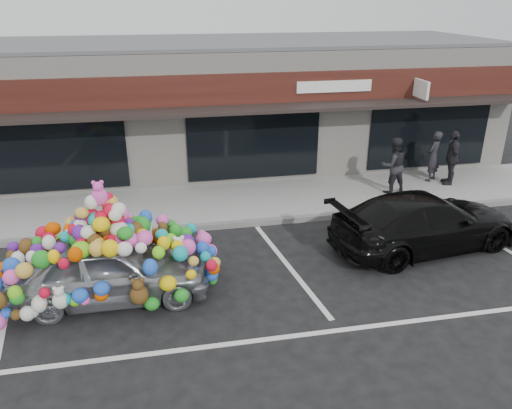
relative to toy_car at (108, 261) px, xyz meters
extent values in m
plane|color=black|center=(1.08, 0.35, -0.85)|extent=(90.00, 90.00, 0.00)
cube|color=beige|center=(1.08, 8.85, 1.25)|extent=(24.00, 6.00, 4.20)
cube|color=#59595B|center=(1.08, 8.85, 3.40)|extent=(24.00, 6.00, 0.12)
cube|color=black|center=(1.08, 5.77, 2.30)|extent=(24.00, 0.18, 0.90)
cube|color=black|center=(1.08, 5.25, 1.80)|extent=(24.00, 1.20, 0.10)
cube|color=white|center=(9.28, 5.30, 2.20)|extent=(0.08, 0.95, 0.55)
cube|color=white|center=(6.58, 5.65, 2.30)|extent=(2.40, 0.04, 0.35)
cube|color=black|center=(-1.92, 5.82, 0.60)|extent=(4.20, 0.12, 2.30)
cube|color=black|center=(4.08, 5.82, 0.60)|extent=(4.20, 0.12, 2.30)
cube|color=black|center=(10.08, 5.82, 0.60)|extent=(4.20, 0.12, 2.30)
cube|color=gray|center=(1.08, 4.35, -0.78)|extent=(26.00, 3.00, 0.15)
cube|color=slate|center=(1.08, 2.85, -0.78)|extent=(26.00, 0.18, 0.16)
cube|color=silver|center=(-2.12, 0.55, -0.85)|extent=(0.73, 4.37, 0.01)
cube|color=silver|center=(3.88, 0.55, -0.85)|extent=(0.73, 4.37, 0.01)
cube|color=silver|center=(9.28, 0.55, -0.85)|extent=(0.73, 4.37, 0.01)
cube|color=silver|center=(3.08, -1.95, -0.85)|extent=(14.00, 0.12, 0.01)
imported|color=#8F9399|center=(0.00, 0.00, -0.17)|extent=(1.65, 4.05, 1.38)
ellipsoid|color=red|center=(0.00, 0.00, 1.04)|extent=(1.23, 1.70, 1.03)
sphere|color=#EAFF16|center=(1.41, -0.15, 0.15)|extent=(0.34, 0.34, 0.34)
sphere|color=#2A96FC|center=(0.60, -0.89, -0.30)|extent=(0.36, 0.36, 0.36)
sphere|color=green|center=(-0.80, 0.88, -0.25)|extent=(0.30, 0.30, 0.30)
sphere|color=#FF63D0|center=(0.00, 0.00, 1.50)|extent=(0.32, 0.32, 0.32)
sphere|color=#E44800|center=(-1.21, 0.10, 0.16)|extent=(0.30, 0.30, 0.30)
imported|color=black|center=(7.34, 0.83, -0.17)|extent=(2.65, 4.97, 1.37)
imported|color=black|center=(9.76, 4.82, 0.12)|extent=(0.72, 0.68, 1.65)
imported|color=black|center=(8.03, 4.09, 0.15)|extent=(0.88, 0.70, 1.72)
imported|color=#252227|center=(10.17, 4.44, 0.17)|extent=(1.10, 0.73, 1.74)
camera|label=1|loc=(1.23, -9.14, 4.91)|focal=35.00mm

